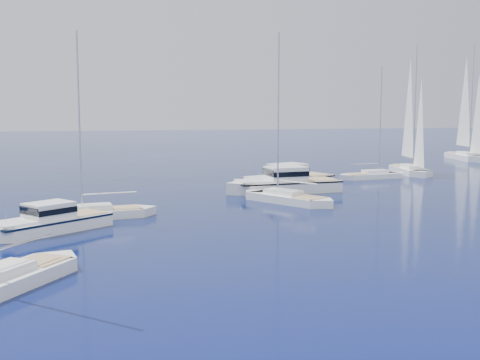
% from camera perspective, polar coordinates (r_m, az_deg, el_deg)
% --- Properties ---
extents(ground, '(400.00, 400.00, 0.00)m').
position_cam_1_polar(ground, '(26.72, 10.55, -11.24)').
color(ground, '#09135C').
rests_on(ground, ground).
extents(motor_cruiser_left, '(9.45, 8.24, 2.53)m').
position_cam_1_polar(motor_cruiser_left, '(42.28, -17.79, -4.72)').
color(motor_cruiser_left, white).
rests_on(motor_cruiser_left, ground).
extents(motor_cruiser_centre, '(12.59, 4.91, 3.23)m').
position_cam_1_polar(motor_cruiser_centre, '(59.29, 4.13, -1.16)').
color(motor_cruiser_centre, silver).
rests_on(motor_cruiser_centre, ground).
extents(motor_cruiser_distant, '(12.31, 7.81, 3.10)m').
position_cam_1_polar(motor_cruiser_distant, '(63.30, 4.36, -0.65)').
color(motor_cruiser_distant, silver).
rests_on(motor_cruiser_distant, ground).
extents(sailboat_fore, '(7.88, 10.01, 15.06)m').
position_cam_1_polar(sailboat_fore, '(30.22, -21.23, -9.46)').
color(sailboat_fore, white).
rests_on(sailboat_fore, ground).
extents(sailboat_mid_r, '(7.89, 10.21, 15.28)m').
position_cam_1_polar(sailboat_mid_r, '(52.97, 4.44, -2.12)').
color(sailboat_mid_r, white).
rests_on(sailboat_mid_r, ground).
extents(sailboat_mid_l, '(10.01, 4.01, 14.31)m').
position_cam_1_polar(sailboat_mid_l, '(46.64, -13.50, -3.52)').
color(sailboat_mid_l, silver).
rests_on(sailboat_mid_l, ground).
extents(sailboat_centre, '(9.39, 3.54, 13.47)m').
position_cam_1_polar(sailboat_centre, '(72.24, 12.40, 0.14)').
color(sailboat_centre, white).
rests_on(sailboat_centre, ground).
extents(sailboat_sails_r, '(4.66, 11.56, 16.52)m').
position_cam_1_polar(sailboat_sails_r, '(79.02, 15.76, 0.61)').
color(sailboat_sails_r, white).
rests_on(sailboat_sails_r, ground).
extents(sailboat_sails_far, '(5.30, 13.27, 18.97)m').
position_cam_1_polar(sailboat_sails_far, '(103.30, 20.56, 1.84)').
color(sailboat_sails_far, white).
rests_on(sailboat_sails_far, ground).
extents(tender_yellow, '(3.58, 4.45, 0.95)m').
position_cam_1_polar(tender_yellow, '(44.82, -15.99, -4.02)').
color(tender_yellow, '#C0AE0B').
rests_on(tender_yellow, ground).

